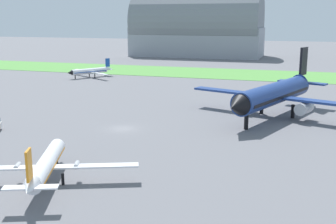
% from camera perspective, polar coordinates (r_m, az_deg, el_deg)
% --- Properties ---
extents(ground_plane, '(600.00, 600.00, 0.00)m').
position_cam_1_polar(ground_plane, '(71.55, -6.09, -2.26)').
color(ground_plane, slate).
extents(grass_taxiway_strip, '(360.00, 28.00, 0.08)m').
position_cam_1_polar(grass_taxiway_strip, '(144.51, 6.59, 5.17)').
color(grass_taxiway_strip, '#549342').
rests_on(grass_taxiway_strip, ground_plane).
extents(airplane_taxiing_turboprop, '(16.46, 14.36, 5.55)m').
position_cam_1_polar(airplane_taxiing_turboprop, '(135.58, -10.34, 5.43)').
color(airplane_taxiing_turboprop, white).
rests_on(airplane_taxiing_turboprop, ground_plane).
extents(airplane_midfield_jet, '(33.44, 33.15, 12.22)m').
position_cam_1_polar(airplane_midfield_jet, '(81.38, 14.17, 2.39)').
color(airplane_midfield_jet, navy).
rests_on(airplane_midfield_jet, ground_plane).
extents(airplane_foreground_turboprop, '(19.39, 16.81, 6.13)m').
position_cam_1_polar(airplane_foreground_turboprop, '(49.40, -15.99, -6.73)').
color(airplane_foreground_turboprop, white).
rests_on(airplane_foreground_turboprop, ground_plane).
extents(hangar_distant, '(61.95, 29.28, 31.02)m').
position_cam_1_polar(hangar_distant, '(210.62, 3.94, 11.14)').
color(hangar_distant, '#9399A3').
rests_on(hangar_distant, ground_plane).
extents(control_tower, '(8.00, 8.00, 33.82)m').
position_cam_1_polar(control_tower, '(266.57, -2.15, 12.84)').
color(control_tower, silver).
rests_on(control_tower, ground_plane).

